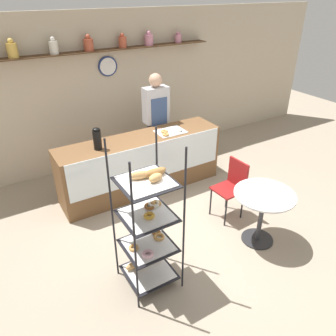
% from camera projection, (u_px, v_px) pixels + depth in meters
% --- Properties ---
extents(ground_plane, '(14.00, 14.00, 0.00)m').
position_uv_depth(ground_plane, '(185.00, 231.00, 4.60)').
color(ground_plane, gray).
extents(back_wall, '(10.00, 0.30, 2.70)m').
position_uv_depth(back_wall, '(106.00, 90.00, 5.88)').
color(back_wall, beige).
rests_on(back_wall, ground_plane).
extents(display_counter, '(2.68, 0.62, 0.94)m').
position_uv_depth(display_counter, '(142.00, 164.00, 5.34)').
color(display_counter, brown).
rests_on(display_counter, ground_plane).
extents(pastry_rack, '(0.58, 0.57, 1.77)m').
position_uv_depth(pastry_rack, '(148.00, 224.00, 3.47)').
color(pastry_rack, black).
rests_on(pastry_rack, ground_plane).
extents(person_worker, '(0.43, 0.23, 1.78)m').
position_uv_depth(person_worker, '(156.00, 120.00, 5.68)').
color(person_worker, '#282833').
rests_on(person_worker, ground_plane).
extents(cafe_table, '(0.77, 0.77, 0.75)m').
position_uv_depth(cafe_table, '(263.00, 205.00, 4.18)').
color(cafe_table, '#262628').
rests_on(cafe_table, ground_plane).
extents(cafe_chair, '(0.40, 0.40, 0.88)m').
position_uv_depth(cafe_chair, '(232.00, 183.00, 4.69)').
color(cafe_chair, black).
rests_on(cafe_chair, ground_plane).
extents(coffee_carafe, '(0.12, 0.12, 0.33)m').
position_uv_depth(coffee_carafe, '(97.00, 139.00, 4.68)').
color(coffee_carafe, black).
rests_on(coffee_carafe, display_counter).
extents(donut_tray_counter, '(0.47, 0.35, 0.05)m').
position_uv_depth(donut_tray_counter, '(170.00, 132.00, 5.28)').
color(donut_tray_counter, silver).
rests_on(donut_tray_counter, display_counter).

